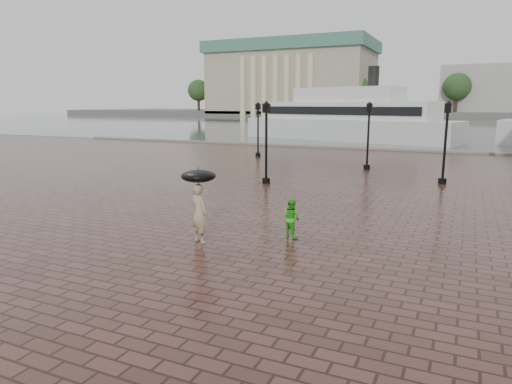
{
  "coord_description": "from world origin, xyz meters",
  "views": [
    {
      "loc": [
        4.1,
        -13.16,
        4.36
      ],
      "look_at": [
        -2.35,
        0.77,
        1.4
      ],
      "focal_mm": 32.0,
      "sensor_mm": 36.0,
      "label": 1
    }
  ],
  "objects_px": {
    "street_lamps": "(373,135)",
    "ferry_near": "(347,119)",
    "child_pedestrian": "(291,218)",
    "adult_pedestrian": "(199,213)"
  },
  "relations": [
    {
      "from": "child_pedestrian",
      "to": "ferry_near",
      "type": "bearing_deg",
      "value": -55.85
    },
    {
      "from": "street_lamps",
      "to": "child_pedestrian",
      "type": "xyz_separation_m",
      "value": [
        0.61,
        -16.97,
        -1.68
      ]
    },
    {
      "from": "ferry_near",
      "to": "street_lamps",
      "type": "bearing_deg",
      "value": -58.43
    },
    {
      "from": "street_lamps",
      "to": "adult_pedestrian",
      "type": "xyz_separation_m",
      "value": [
        -1.88,
        -18.7,
        -1.38
      ]
    },
    {
      "from": "street_lamps",
      "to": "adult_pedestrian",
      "type": "height_order",
      "value": "street_lamps"
    },
    {
      "from": "adult_pedestrian",
      "to": "ferry_near",
      "type": "xyz_separation_m",
      "value": [
        -6.01,
        43.95,
        1.66
      ]
    },
    {
      "from": "street_lamps",
      "to": "ferry_near",
      "type": "height_order",
      "value": "ferry_near"
    },
    {
      "from": "child_pedestrian",
      "to": "ferry_near",
      "type": "height_order",
      "value": "ferry_near"
    },
    {
      "from": "adult_pedestrian",
      "to": "child_pedestrian",
      "type": "height_order",
      "value": "adult_pedestrian"
    },
    {
      "from": "street_lamps",
      "to": "ferry_near",
      "type": "distance_m",
      "value": 26.46
    }
  ]
}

